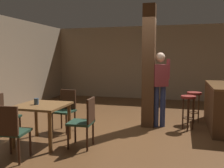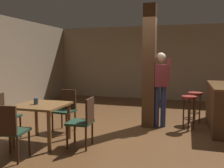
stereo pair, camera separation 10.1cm
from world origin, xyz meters
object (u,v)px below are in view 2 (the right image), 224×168
object	(u,v)px
chair_north	(66,108)
bar_stool_near	(189,105)
standing_person	(160,84)
chair_east	(84,120)
bar_counter	(218,106)
napkin_cup	(36,101)
chair_west	(3,114)
dining_table	(42,111)
chair_south	(10,129)
bar_stool_mid	(195,100)

from	to	relation	value
chair_north	bar_stool_near	world-z (taller)	chair_north
standing_person	chair_east	bearing A→B (deg)	-123.80
chair_north	bar_counter	bearing A→B (deg)	20.46
chair_north	bar_stool_near	size ratio (longest dim) A/B	1.17
napkin_cup	standing_person	bearing A→B (deg)	40.40
bar_counter	standing_person	bearing A→B (deg)	-166.17
bar_counter	napkin_cup	bearing A→B (deg)	-148.10
chair_west	napkin_cup	xyz separation A→B (m)	(0.76, -0.01, 0.30)
chair_east	bar_stool_near	world-z (taller)	chair_east
napkin_cup	bar_counter	xyz separation A→B (m)	(3.37, 2.10, -0.29)
napkin_cup	chair_west	bearing A→B (deg)	179.23
dining_table	bar_stool_near	size ratio (longest dim) A/B	1.15
chair_west	standing_person	xyz separation A→B (m)	(2.86, 1.77, 0.50)
chair_west	chair_south	bearing A→B (deg)	-45.14
chair_north	bar_stool_mid	bearing A→B (deg)	28.01
chair_south	standing_person	size ratio (longest dim) A/B	0.52
napkin_cup	bar_stool_near	world-z (taller)	napkin_cup
chair_east	bar_stool_mid	distance (m)	3.01
chair_north	bar_counter	size ratio (longest dim) A/B	0.45
chair_south	bar_stool_mid	size ratio (longest dim) A/B	1.16
chair_east	standing_person	bearing A→B (deg)	56.20
chair_south	bar_stool_near	bearing A→B (deg)	44.02
bar_stool_near	chair_south	bearing A→B (deg)	-135.98
chair_south	napkin_cup	bearing A→B (deg)	95.40
napkin_cup	bar_counter	bearing A→B (deg)	31.90
standing_person	dining_table	bearing A→B (deg)	-138.85
chair_south	bar_counter	world-z (taller)	bar_counter
standing_person	bar_counter	xyz separation A→B (m)	(1.27, 0.31, -0.49)
dining_table	chair_north	distance (m)	0.87
bar_counter	bar_stool_near	world-z (taller)	bar_counter
bar_stool_mid	chair_north	bearing A→B (deg)	-151.99
chair_east	bar_counter	xyz separation A→B (m)	(2.43, 2.05, 0.01)
chair_north	standing_person	xyz separation A→B (m)	(1.95, 0.89, 0.50)
bar_stool_near	dining_table	bearing A→B (deg)	-147.22
dining_table	chair_east	bearing A→B (deg)	1.17
chair_west	bar_counter	world-z (taller)	bar_counter
chair_west	standing_person	world-z (taller)	standing_person
chair_east	chair_south	bearing A→B (deg)	-134.18
chair_south	bar_stool_mid	world-z (taller)	chair_south
chair_south	chair_west	bearing A→B (deg)	134.86
bar_counter	bar_stool_near	bearing A→B (deg)	-150.25
napkin_cup	chair_east	bearing A→B (deg)	3.15
bar_counter	chair_south	bearing A→B (deg)	-138.33
napkin_cup	chair_north	bearing A→B (deg)	80.95
bar_counter	chair_east	bearing A→B (deg)	-139.94
dining_table	bar_stool_mid	size ratio (longest dim) A/B	1.15
standing_person	bar_counter	size ratio (longest dim) A/B	0.86
chair_west	bar_stool_near	xyz separation A→B (m)	(3.49, 1.72, 0.06)
bar_stool_near	bar_stool_mid	xyz separation A→B (m)	(0.15, 0.62, 0.01)
chair_south	chair_north	xyz separation A→B (m)	(0.06, 1.73, 0.00)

